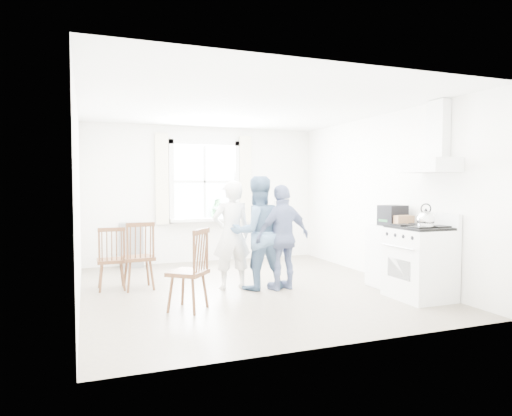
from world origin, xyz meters
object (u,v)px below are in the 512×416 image
Objects in this scene: windsor_chair_a at (140,249)px; stereo_stack at (393,215)px; windsor_chair_b at (112,252)px; person_right at (283,237)px; gas_stove at (420,262)px; person_left at (231,235)px; low_cabinet at (390,256)px; windsor_chair_c at (196,260)px; person_mid at (257,233)px.

stereo_stack is at bearing -17.38° from windsor_chair_a.
windsor_chair_b is 2.41m from person_right.
gas_stove is 0.72× the size of person_left.
gas_stove is 0.70m from low_cabinet.
person_right is at bearing 164.64° from low_cabinet.
person_left is 0.73m from person_right.
person_right reaches higher than stereo_stack.
gas_stove reaches higher than windsor_chair_c.
person_mid is (-1.79, 1.27, 0.32)m from gas_stove.
stereo_stack is 2.98m from windsor_chair_c.
gas_stove reaches higher than windsor_chair_b.
person_mid is (1.96, -0.60, 0.25)m from windsor_chair_b.
person_mid is 0.37m from person_right.
windsor_chair_a is 1.30m from person_left.
stereo_stack is at bearing 160.82° from person_mid.
low_cabinet is 0.56× the size of person_mid.
gas_stove is 0.88m from stereo_stack.
windsor_chair_b is 0.61× the size of person_right.
windsor_chair_b is at bearing 162.95° from low_cabinet.
gas_stove is at bearing -95.68° from low_cabinet.
low_cabinet is at bearing 4.53° from windsor_chair_c.
low_cabinet is 1.98m from person_mid.
low_cabinet is 3.99m from windsor_chair_b.
windsor_chair_a is at bearing 163.03° from low_cabinet.
low_cabinet is 0.58× the size of person_left.
stereo_stack is (0.08, 0.67, 0.56)m from gas_stove.
windsor_chair_a is at bearing 152.57° from gas_stove.
person_right reaches higher than windsor_chair_b.
person_right is at bearing 24.80° from windsor_chair_c.
windsor_chair_a is 0.65× the size of person_right.
person_mid is 1.08× the size of person_right.
windsor_chair_b is (-3.74, 1.87, 0.07)m from gas_stove.
windsor_chair_a is at bearing 162.62° from stereo_stack.
windsor_chair_a is at bearing -29.53° from person_right.
person_mid is at bearing 162.18° from stereo_stack.
person_right is at bearing 163.70° from stereo_stack.
windsor_chair_c is at bearing -175.47° from low_cabinet.
person_mid is at bearing 36.64° from windsor_chair_c.
windsor_chair_a is at bearing -17.79° from windsor_chair_b.
gas_stove is 0.69× the size of person_mid.
person_left is 1.04× the size of person_right.
gas_stove is 1.86m from person_right.
windsor_chair_c is (0.88, -1.40, 0.05)m from windsor_chair_b.
windsor_chair_b is at bearing -29.46° from person_right.
person_right is (1.92, -0.63, 0.15)m from windsor_chair_a.
gas_stove is 4.19m from windsor_chair_b.
windsor_chair_a is 2.02m from person_right.
windsor_chair_b is (-3.82, 1.20, -0.49)m from stereo_stack.
windsor_chair_c is 0.66× the size of person_right.
person_mid reaches higher than windsor_chair_c.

